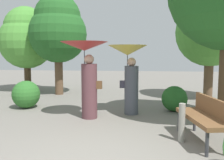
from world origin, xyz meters
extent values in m
cylinder|color=#563338|center=(-0.53, 2.64, 0.70)|extent=(0.40, 0.40, 1.39)
sphere|color=tan|center=(-0.53, 2.64, 1.50)|extent=(0.25, 0.25, 0.25)
cylinder|color=#333338|center=(-0.65, 2.65, 1.32)|extent=(0.02, 0.02, 0.81)
cone|color=#B22D2D|center=(-0.65, 2.65, 1.83)|extent=(1.20, 1.20, 0.23)
cube|color=brown|center=(-0.27, 2.63, 0.86)|extent=(0.14, 0.10, 0.20)
cylinder|color=#474C56|center=(0.53, 3.19, 0.66)|extent=(0.38, 0.38, 1.32)
sphere|color=tan|center=(0.53, 3.19, 1.42)|extent=(0.24, 0.24, 0.24)
cylinder|color=#333338|center=(0.41, 3.19, 1.23)|extent=(0.02, 0.02, 0.74)
cone|color=#D8C64C|center=(0.41, 3.19, 1.74)|extent=(1.06, 1.06, 0.27)
cube|color=#333342|center=(0.28, 3.20, 0.82)|extent=(0.14, 0.10, 0.20)
cylinder|color=#38383D|center=(1.60, 1.78, 0.22)|extent=(0.06, 0.06, 0.44)
cylinder|color=#38383D|center=(1.93, 1.84, 0.22)|extent=(0.06, 0.06, 0.44)
cylinder|color=#38383D|center=(1.83, 0.46, 0.22)|extent=(0.06, 0.06, 0.44)
cube|color=brown|center=(1.88, 1.15, 0.46)|extent=(0.70, 1.55, 0.08)
cube|color=brown|center=(2.12, 1.19, 0.66)|extent=(0.33, 1.49, 0.35)
cylinder|color=#42301E|center=(-4.18, 6.92, 1.44)|extent=(0.29, 0.29, 2.88)
sphere|color=#4C9338|center=(-4.18, 6.92, 2.16)|extent=(2.33, 2.33, 2.33)
sphere|color=#4C9338|center=(-4.18, 6.92, 2.74)|extent=(1.87, 1.87, 1.87)
cylinder|color=brown|center=(3.21, 5.73, 1.60)|extent=(0.32, 0.32, 3.21)
sphere|color=#4C9338|center=(3.21, 5.73, 2.41)|extent=(2.43, 2.43, 2.43)
sphere|color=#4C9338|center=(3.21, 5.73, 3.05)|extent=(1.94, 1.94, 1.94)
cylinder|color=brown|center=(-2.50, 6.18, 1.62)|extent=(0.32, 0.32, 3.23)
sphere|color=#235B23|center=(-2.50, 6.18, 2.42)|extent=(2.28, 2.28, 2.28)
sphere|color=#235B23|center=(-2.50, 6.18, 3.07)|extent=(1.83, 1.83, 1.83)
sphere|color=#2D6B28|center=(-2.68, 3.59, 0.42)|extent=(0.83, 0.83, 0.83)
sphere|color=#235B23|center=(1.74, 3.64, 0.37)|extent=(0.73, 0.73, 0.73)
cylinder|color=gray|center=(1.54, 1.13, 0.37)|extent=(0.12, 0.12, 0.73)
camera|label=1|loc=(0.75, -3.53, 1.65)|focal=39.91mm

